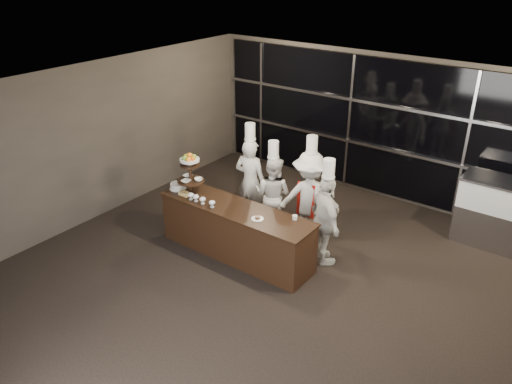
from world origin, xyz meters
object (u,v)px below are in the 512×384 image
Objects in this scene: display_stand at (190,170)px; chef_b at (273,194)px; chef_d at (325,220)px; chef_c at (309,197)px; display_case at (501,211)px; buffet_counter at (236,231)px; layer_cake at (178,186)px; chef_a at (250,181)px.

display_stand is 1.58m from chef_b.
chef_c is at bearing 141.35° from chef_d.
display_stand reaches higher than display_case.
buffet_counter is 1.98× the size of display_case.
layer_cake is 2.36m from chef_c.
buffet_counter is 1.39m from layer_cake.
buffet_counter is 1.42× the size of chef_c.
buffet_counter is at bearing -151.96° from chef_d.
buffet_counter is at bearing -64.71° from chef_a.
chef_d reaches higher than chef_b.
chef_b is at bearing 46.02° from display_stand.
layer_cake is at bearing -124.81° from chef_a.
chef_a is (0.78, 1.12, -0.10)m from layer_cake.
layer_cake is 1.37m from chef_a.
chef_b is at bearing 40.21° from layer_cake.
chef_b is (-3.50, -1.94, 0.07)m from display_case.
chef_c is at bearing 58.65° from buffet_counter.
layer_cake is 1.73m from chef_b.
chef_d is (2.61, 0.75, -0.16)m from layer_cake.
buffet_counter is 9.47× the size of layer_cake.
chef_d reaches higher than display_case.
buffet_counter is 1.53m from chef_d.
chef_c is (-2.80, -1.81, 0.17)m from display_case.
chef_c is 1.06× the size of chef_d.
chef_d reaches higher than buffet_counter.
chef_a is at bearing 178.11° from chef_b.
chef_b is 0.95× the size of chef_d.
chef_c is (0.72, 1.18, 0.39)m from buffet_counter.
chef_c reaches higher than layer_cake.
chef_a is 1.06× the size of chef_d.
chef_d is at bearing 16.07° from layer_cake.
display_stand is 0.42× the size of chef_b.
chef_c is at bearing 34.45° from display_stand.
chef_d is at bearing -38.65° from chef_c.
chef_a reaches higher than chef_c.
chef_b is at bearing -170.12° from chef_c.
display_stand is 0.40× the size of chef_d.
layer_cake is (-1.29, -0.05, 0.51)m from buffet_counter.
chef_b is at bearing -151.04° from display_case.
chef_b is (1.02, 1.06, -0.58)m from display_stand.
display_stand is at bearing 9.78° from layer_cake.
display_case is at bearing 33.52° from display_stand.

